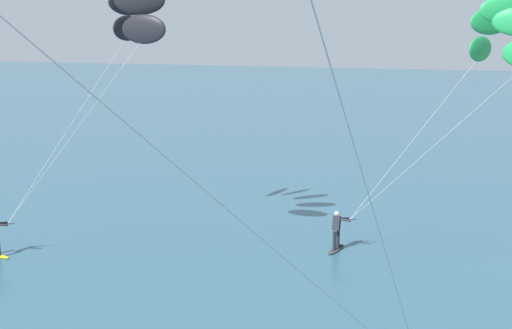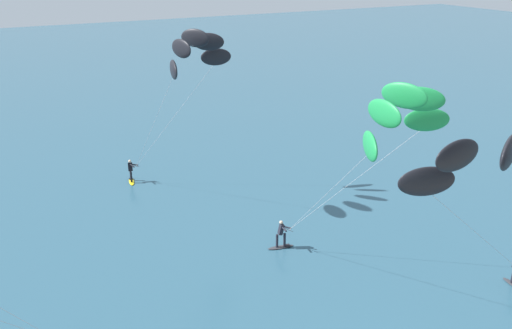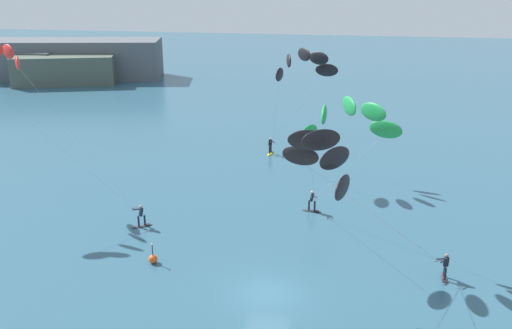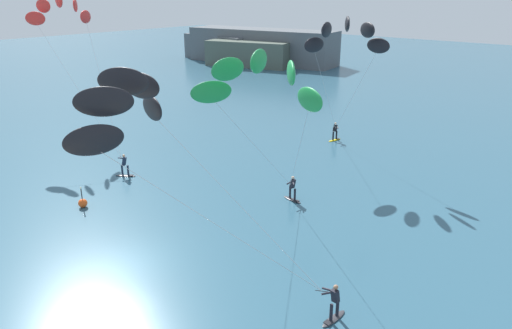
# 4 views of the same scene
# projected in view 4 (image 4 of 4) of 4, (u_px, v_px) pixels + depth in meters

# --- Properties ---
(ground_plane) EXTENTS (240.00, 240.00, 0.00)m
(ground_plane) POSITION_uv_depth(u_px,v_px,m) (123.00, 265.00, 23.92)
(ground_plane) COLOR #2D566B
(kitesurfer_nearshore) EXTENTS (13.17, 6.04, 12.53)m
(kitesurfer_nearshore) POSITION_uv_depth(u_px,v_px,m) (62.00, 15.00, 39.78)
(kitesurfer_nearshore) COLOR #333338
(kitesurfer_nearshore) RESTS_ON ground
(kitesurfer_mid_water) EXTENTS (9.97, 8.01, 10.13)m
(kitesurfer_mid_water) POSITION_uv_depth(u_px,v_px,m) (132.00, 110.00, 18.67)
(kitesurfer_mid_water) COLOR #333338
(kitesurfer_mid_water) RESTS_ON ground
(kitesurfer_far_out) EXTENTS (6.39, 8.33, 10.34)m
(kitesurfer_far_out) POSITION_uv_depth(u_px,v_px,m) (260.00, 84.00, 22.64)
(kitesurfer_far_out) COLOR #333338
(kitesurfer_far_out) RESTS_ON ground
(kitesurfer_downwind) EXTENTS (6.61, 7.99, 11.11)m
(kitesurfer_downwind) POSITION_uv_depth(u_px,v_px,m) (346.00, 39.00, 34.89)
(kitesurfer_downwind) COLOR yellow
(kitesurfer_downwind) RESTS_ON ground
(marker_buoy) EXTENTS (0.56, 0.56, 1.38)m
(marker_buoy) POSITION_uv_depth(u_px,v_px,m) (83.00, 203.00, 30.10)
(marker_buoy) COLOR #EA5119
(marker_buoy) RESTS_ON ground
(distant_headland) EXTENTS (30.94, 17.37, 6.05)m
(distant_headland) POSITION_uv_depth(u_px,v_px,m) (251.00, 47.00, 90.00)
(distant_headland) COLOR #4C564C
(distant_headland) RESTS_ON ground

